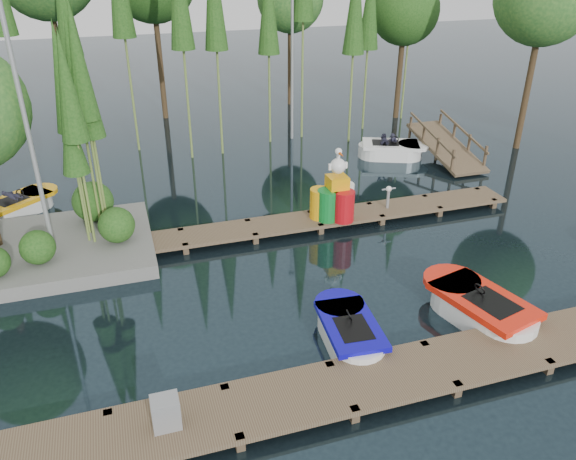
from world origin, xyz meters
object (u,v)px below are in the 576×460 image
object	(u,v)px
boat_red	(480,309)
boat_yellow_far	(20,205)
island	(2,147)
boat_blue	(349,332)
yellow_barrel	(320,203)
utility_cabinet	(166,412)
drum_cluster	(338,198)

from	to	relation	value
boat_red	boat_yellow_far	world-z (taller)	boat_yellow_far
island	boat_yellow_far	distance (m)	4.24
boat_blue	boat_yellow_far	xyz separation A→B (m)	(-7.57, 9.30, 0.02)
boat_blue	yellow_barrel	size ratio (longest dim) A/B	2.76
boat_red	utility_cabinet	size ratio (longest dim) A/B	5.48
island	boat_red	xyz separation A→B (m)	(10.32, -6.42, -2.89)
island	yellow_barrel	size ratio (longest dim) A/B	7.20
island	boat_red	size ratio (longest dim) A/B	2.08
yellow_barrel	drum_cluster	world-z (taller)	drum_cluster
boat_blue	drum_cluster	bearing A→B (deg)	75.50
utility_cabinet	island	bearing A→B (deg)	111.04
boat_red	boat_yellow_far	size ratio (longest dim) A/B	1.22
utility_cabinet	drum_cluster	bearing A→B (deg)	48.85
boat_yellow_far	utility_cabinet	distance (m)	11.37
boat_red	yellow_barrel	xyz separation A→B (m)	(-1.86, 5.63, 0.48)
island	yellow_barrel	bearing A→B (deg)	-5.34
yellow_barrel	drum_cluster	xyz separation A→B (m)	(0.52, -0.16, 0.18)
island	drum_cluster	size ratio (longest dim) A/B	3.06
boat_red	yellow_barrel	bearing A→B (deg)	93.89
boat_red	boat_yellow_far	distance (m)	14.34
island	utility_cabinet	world-z (taller)	island
island	boat_yellow_far	bearing A→B (deg)	98.67
boat_red	yellow_barrel	distance (m)	5.95
boat_blue	drum_cluster	world-z (taller)	drum_cluster
utility_cabinet	boat_red	bearing A→B (deg)	10.62
boat_yellow_far	drum_cluster	xyz separation A→B (m)	(9.44, -3.99, 0.68)
yellow_barrel	drum_cluster	size ratio (longest dim) A/B	0.42
boat_red	utility_cabinet	xyz separation A→B (m)	(-7.32, -1.37, 0.30)
yellow_barrel	utility_cabinet	bearing A→B (deg)	-127.93
boat_yellow_far	drum_cluster	bearing A→B (deg)	-43.11
island	yellow_barrel	world-z (taller)	island
island	utility_cabinet	size ratio (longest dim) A/B	11.40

